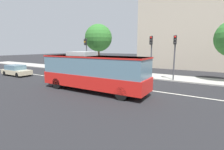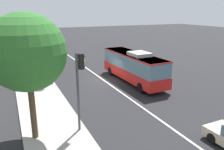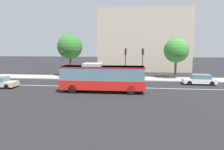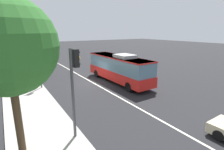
{
  "view_description": "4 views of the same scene",
  "coord_description": "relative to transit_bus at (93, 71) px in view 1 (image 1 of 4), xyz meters",
  "views": [
    {
      "loc": [
        7.63,
        -14.21,
        3.83
      ],
      "look_at": [
        -0.64,
        -1.01,
        1.26
      ],
      "focal_mm": 26.87,
      "sensor_mm": 36.0,
      "label": 1
    },
    {
      "loc": [
        -22.51,
        9.36,
        7.68
      ],
      "look_at": [
        -2.82,
        0.36,
        1.46
      ],
      "focal_mm": 36.69,
      "sensor_mm": 36.0,
      "label": 2
    },
    {
      "loc": [
        2.24,
        -25.56,
        5.39
      ],
      "look_at": [
        -0.54,
        -1.23,
        1.85
      ],
      "focal_mm": 31.33,
      "sensor_mm": 36.0,
      "label": 3
    },
    {
      "loc": [
        -18.11,
        8.69,
        6.09
      ],
      "look_at": [
        -2.74,
        -1.07,
        1.37
      ],
      "focal_mm": 27.84,
      "sensor_mm": 36.0,
      "label": 4
    }
  ],
  "objects": [
    {
      "name": "traffic_light_far_corner",
      "position": [
        -7.95,
        8.36,
        1.75
      ],
      "size": [
        0.35,
        0.62,
        5.2
      ],
      "rotation": [
        0.0,
        0.0,
        -1.47
      ],
      "color": "#47474C",
      "rests_on": "ground_plane"
    },
    {
      "name": "office_block_background",
      "position": [
        5.73,
        26.84,
        4.99
      ],
      "size": [
        20.25,
        15.36,
        13.6
      ],
      "rotation": [
        0.0,
        0.0,
        0.01
      ],
      "color": "#B7A893",
      "rests_on": "ground_plane"
    },
    {
      "name": "traffic_light_mid_block",
      "position": [
        2.37,
        8.2,
        1.75
      ],
      "size": [
        0.34,
        0.62,
        5.2
      ],
      "rotation": [
        0.0,
        0.0,
        -1.52
      ],
      "color": "#47474C",
      "rests_on": "ground_plane"
    },
    {
      "name": "sidewalk_kerb",
      "position": [
        1.52,
        10.02,
        -1.74
      ],
      "size": [
        80.0,
        3.93,
        0.14
      ],
      "primitive_type": "cube",
      "color": "#9E9B93",
      "rests_on": "ground_plane"
    },
    {
      "name": "street_tree_kerbside_left",
      "position": [
        -7.7,
        11.24,
        3.57
      ],
      "size": [
        4.44,
        4.44,
        7.61
      ],
      "color": "#4C3823",
      "rests_on": "ground_plane"
    },
    {
      "name": "traffic_light_near_corner",
      "position": [
        5.05,
        8.32,
        1.75
      ],
      "size": [
        0.34,
        0.62,
        5.2
      ],
      "rotation": [
        0.0,
        0.0,
        -1.48
      ],
      "color": "#47474C",
      "rests_on": "ground_plane"
    },
    {
      "name": "transit_bus",
      "position": [
        0.0,
        0.0,
        0.0
      ],
      "size": [
        10.04,
        2.67,
        3.46
      ],
      "rotation": [
        0.0,
        0.0,
        0.02
      ],
      "color": "red",
      "rests_on": "ground_plane"
    },
    {
      "name": "sedan_beige",
      "position": [
        -14.12,
        0.89,
        -1.09
      ],
      "size": [
        4.55,
        1.92,
        1.46
      ],
      "rotation": [
        0.0,
        0.0,
        0.03
      ],
      "color": "#C6B793",
      "rests_on": "ground_plane"
    },
    {
      "name": "ground_plane",
      "position": [
        1.52,
        2.77,
        -1.81
      ],
      "size": [
        160.0,
        160.0,
        0.0
      ],
      "primitive_type": "plane",
      "color": "black"
    },
    {
      "name": "lane_centre_line",
      "position": [
        1.52,
        2.77,
        -1.8
      ],
      "size": [
        76.0,
        0.16,
        0.01
      ],
      "primitive_type": "cube",
      "color": "silver",
      "rests_on": "ground_plane"
    }
  ]
}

